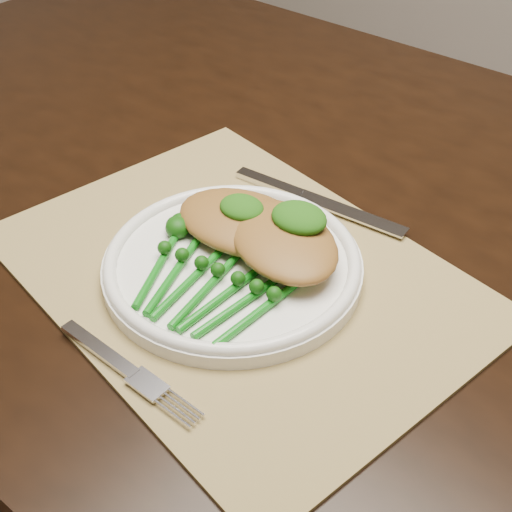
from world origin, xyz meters
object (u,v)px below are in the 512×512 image
Objects in this scene: dinner_plate at (233,264)px; broccolini_bundle at (208,287)px; dining_table at (301,410)px; placemat at (238,274)px; chicken_fillet_left at (243,222)px.

broccolini_bundle is at bearing -79.40° from dinner_plate.
dinner_plate reaches higher than dining_table.
broccolini_bundle is (0.01, -0.05, 0.02)m from placemat.
dining_table is 9.67× the size of broccolini_bundle.
chicken_fillet_left reaches higher than dining_table.
placemat is 3.23× the size of chicken_fillet_left.
placemat is at bearing -62.98° from chicken_fillet_left.
dinner_plate is (0.01, -0.15, 0.39)m from dining_table.
dinner_plate is 0.05m from broccolini_bundle.
dining_table is 0.40m from placemat.
dinner_plate is at bearing 95.48° from broccolini_bundle.
placemat is at bearing 90.85° from broccolini_bundle.
chicken_fillet_left is at bearing 132.84° from placemat.
broccolini_bundle is (0.03, -0.09, -0.01)m from chicken_fillet_left.
chicken_fillet_left is (-0.02, 0.04, 0.02)m from dinner_plate.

